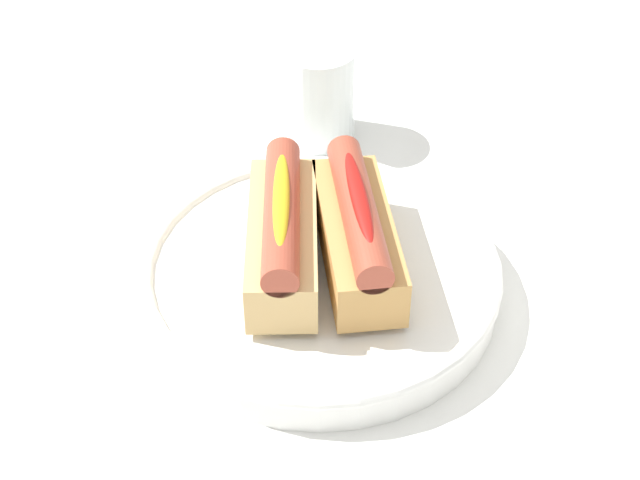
% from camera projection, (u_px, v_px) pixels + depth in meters
% --- Properties ---
extents(ground_plane, '(2.40, 2.40, 0.00)m').
position_uv_depth(ground_plane, '(337.00, 306.00, 0.72)').
color(ground_plane, white).
extents(serving_bowl, '(0.27, 0.27, 0.03)m').
position_uv_depth(serving_bowl, '(320.00, 275.00, 0.72)').
color(serving_bowl, white).
rests_on(serving_bowl, ground_plane).
extents(hotdog_front, '(0.16, 0.08, 0.06)m').
position_uv_depth(hotdog_front, '(282.00, 233.00, 0.69)').
color(hotdog_front, '#DBB270').
rests_on(hotdog_front, serving_bowl).
extents(hotdog_back, '(0.16, 0.09, 0.06)m').
position_uv_depth(hotdog_back, '(358.00, 231.00, 0.69)').
color(hotdog_back, tan).
rests_on(hotdog_back, serving_bowl).
extents(water_glass, '(0.07, 0.07, 0.09)m').
position_uv_depth(water_glass, '(318.00, 97.00, 0.87)').
color(water_glass, white).
rests_on(water_glass, ground_plane).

